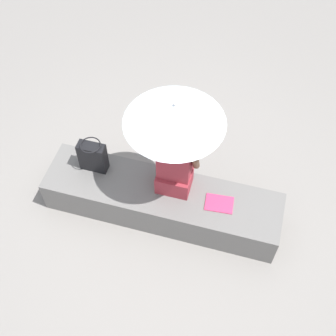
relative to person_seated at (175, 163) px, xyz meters
name	(u,v)px	position (x,y,z in m)	size (l,w,h in m)	color
ground_plane	(162,211)	(0.11, 0.09, -0.79)	(14.00, 14.00, 0.00)	gray
stone_bench	(162,201)	(0.11, 0.09, -0.59)	(2.47, 0.61, 0.40)	slate
person_seated	(175,163)	(0.00, 0.00, 0.00)	(0.47, 0.28, 0.90)	#992D38
parasol	(175,114)	(0.02, -0.06, 0.62)	(0.92, 0.92, 1.14)	#B7B7BC
handbag_black	(93,156)	(0.87, -0.01, -0.20)	(0.28, 0.21, 0.38)	black
magazine	(219,204)	(-0.49, 0.09, -0.38)	(0.28, 0.20, 0.01)	#D83866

